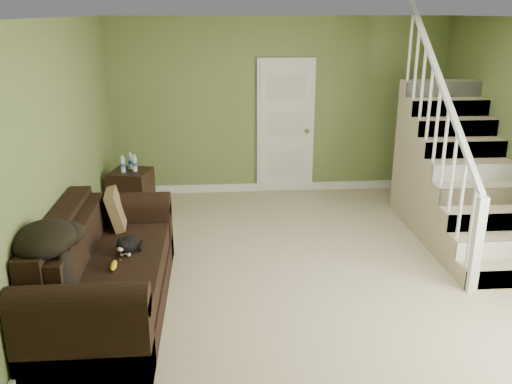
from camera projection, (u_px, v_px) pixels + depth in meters
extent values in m
cube|color=tan|center=(307.00, 269.00, 5.88)|extent=(5.00, 5.50, 0.01)
cube|color=white|center=(315.00, 18.00, 5.06)|extent=(5.00, 5.50, 0.01)
cube|color=olive|center=(279.00, 107.00, 8.07)|extent=(5.00, 0.04, 2.60)
cube|color=olive|center=(399.00, 281.00, 2.87)|extent=(5.00, 0.04, 2.60)
cube|color=olive|center=(58.00, 157.00, 5.29)|extent=(0.04, 5.50, 2.60)
cube|color=white|center=(278.00, 187.00, 8.44)|extent=(5.00, 0.04, 0.12)
cube|color=white|center=(74.00, 272.00, 5.69)|extent=(0.04, 5.50, 0.12)
cube|color=white|center=(285.00, 126.00, 8.14)|extent=(0.86, 0.05, 2.02)
cube|color=white|center=(286.00, 127.00, 8.12)|extent=(0.78, 0.04, 1.96)
sphere|color=olive|center=(307.00, 131.00, 8.12)|extent=(0.07, 0.07, 0.07)
cube|color=tan|center=(507.00, 273.00, 5.56)|extent=(1.00, 0.27, 0.20)
cylinder|color=white|center=(471.00, 225.00, 5.35)|extent=(0.04, 0.04, 0.90)
cube|color=tan|center=(495.00, 253.00, 5.78)|extent=(1.00, 0.27, 0.40)
cylinder|color=white|center=(462.00, 197.00, 5.54)|extent=(0.04, 0.04, 0.90)
cube|color=tan|center=(485.00, 235.00, 6.01)|extent=(1.00, 0.27, 0.60)
cylinder|color=white|center=(453.00, 171.00, 5.73)|extent=(0.04, 0.04, 0.90)
cube|color=tan|center=(475.00, 218.00, 6.23)|extent=(1.00, 0.27, 0.80)
cylinder|color=white|center=(445.00, 147.00, 5.93)|extent=(0.04, 0.04, 0.90)
cube|color=tan|center=(465.00, 202.00, 6.45)|extent=(1.00, 0.27, 1.00)
cylinder|color=white|center=(437.00, 124.00, 6.12)|extent=(0.04, 0.04, 0.90)
cube|color=tan|center=(457.00, 187.00, 6.68)|extent=(1.00, 0.27, 1.20)
cylinder|color=white|center=(430.00, 102.00, 6.31)|extent=(0.04, 0.04, 0.90)
cube|color=tan|center=(448.00, 173.00, 6.90)|extent=(1.00, 0.27, 1.40)
cylinder|color=white|center=(423.00, 82.00, 6.50)|extent=(0.04, 0.04, 0.90)
cube|color=tan|center=(441.00, 160.00, 7.12)|extent=(1.00, 0.27, 1.60)
cylinder|color=white|center=(416.00, 63.00, 6.69)|extent=(0.04, 0.04, 0.90)
cube|color=tan|center=(434.00, 147.00, 7.35)|extent=(1.00, 0.27, 1.80)
cylinder|color=white|center=(410.00, 45.00, 6.88)|extent=(0.04, 0.04, 0.90)
cube|color=white|center=(477.00, 245.00, 5.25)|extent=(0.09, 0.09, 1.00)
cube|color=white|center=(441.00, 83.00, 5.97)|extent=(0.06, 2.46, 1.84)
cube|color=black|center=(111.00, 295.00, 5.07)|extent=(1.01, 2.34, 0.27)
cube|color=black|center=(120.00, 271.00, 4.99)|extent=(0.77, 1.77, 0.23)
cube|color=black|center=(84.00, 341.00, 4.02)|extent=(1.01, 0.27, 0.66)
cube|color=black|center=(126.00, 233.00, 5.98)|extent=(1.01, 0.27, 0.66)
cylinder|color=black|center=(79.00, 302.00, 3.92)|extent=(1.01, 0.27, 0.27)
cylinder|color=black|center=(124.00, 205.00, 5.88)|extent=(1.01, 0.27, 0.27)
cube|color=black|center=(62.00, 252.00, 4.89)|extent=(0.21, 1.81, 0.67)
cube|color=black|center=(79.00, 243.00, 4.88)|extent=(0.15, 1.75, 0.37)
cube|color=black|center=(132.00, 192.00, 7.42)|extent=(0.61, 0.61, 0.60)
cylinder|color=silver|center=(123.00, 165.00, 7.23)|extent=(0.06, 0.06, 0.20)
cylinder|color=#2A54A6|center=(123.00, 165.00, 7.23)|extent=(0.07, 0.07, 0.05)
cylinder|color=white|center=(122.00, 157.00, 7.20)|extent=(0.03, 0.03, 0.03)
cylinder|color=silver|center=(135.00, 164.00, 7.28)|extent=(0.06, 0.06, 0.20)
cylinder|color=#2A54A6|center=(135.00, 164.00, 7.28)|extent=(0.07, 0.07, 0.05)
cylinder|color=white|center=(134.00, 156.00, 7.25)|extent=(0.03, 0.03, 0.03)
cylinder|color=silver|center=(131.00, 162.00, 7.39)|extent=(0.06, 0.06, 0.20)
cylinder|color=#2A54A6|center=(131.00, 162.00, 7.39)|extent=(0.07, 0.07, 0.05)
cylinder|color=white|center=(130.00, 154.00, 7.35)|extent=(0.03, 0.03, 0.03)
ellipsoid|color=black|center=(128.00, 244.00, 5.09)|extent=(0.22, 0.32, 0.16)
ellipsoid|color=white|center=(128.00, 250.00, 5.03)|extent=(0.12, 0.14, 0.08)
sphere|color=black|center=(126.00, 245.00, 4.93)|extent=(0.13, 0.13, 0.11)
ellipsoid|color=white|center=(125.00, 249.00, 4.89)|extent=(0.06, 0.05, 0.05)
cone|color=black|center=(122.00, 240.00, 4.92)|extent=(0.04, 0.05, 0.05)
cone|color=black|center=(128.00, 239.00, 4.92)|extent=(0.04, 0.05, 0.05)
cylinder|color=black|center=(139.00, 245.00, 5.21)|extent=(0.04, 0.22, 0.03)
ellipsoid|color=gold|center=(114.00, 265.00, 4.77)|extent=(0.06, 0.19, 0.05)
cube|color=#533421|center=(116.00, 209.00, 5.63)|extent=(0.23, 0.41, 0.41)
ellipsoid|color=black|center=(44.00, 239.00, 4.25)|extent=(0.58, 0.70, 0.25)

